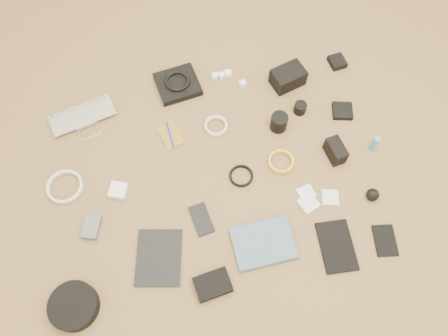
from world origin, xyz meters
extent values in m
cube|color=olive|center=(0.00, 0.00, -0.02)|extent=(4.00, 4.00, 0.04)
imported|color=silver|center=(-0.55, 0.32, 0.01)|extent=(0.33, 0.27, 0.02)
cube|color=black|center=(-0.12, 0.46, 0.02)|extent=(0.22, 0.21, 0.03)
torus|color=black|center=(-0.12, 0.46, 0.04)|extent=(0.12, 0.12, 0.01)
cube|color=white|center=(0.05, 0.48, 0.01)|extent=(0.04, 0.04, 0.03)
cube|color=white|center=(0.08, 0.48, 0.01)|extent=(0.03, 0.03, 0.03)
cube|color=white|center=(0.11, 0.48, 0.01)|extent=(0.04, 0.04, 0.03)
cube|color=white|center=(0.17, 0.41, 0.01)|extent=(0.04, 0.04, 0.03)
cube|color=black|center=(0.38, 0.40, 0.04)|extent=(0.17, 0.14, 0.08)
cube|color=black|center=(0.64, 0.47, 0.01)|extent=(0.08, 0.09, 0.03)
cube|color=olive|center=(-0.19, 0.20, 0.00)|extent=(0.12, 0.15, 0.01)
cylinder|color=#142DA2|center=(-0.19, 0.20, 0.01)|extent=(0.02, 0.13, 0.01)
torus|color=silver|center=(0.01, 0.21, 0.01)|extent=(0.11, 0.11, 0.01)
cylinder|color=black|center=(0.28, 0.17, 0.04)|extent=(0.09, 0.09, 0.08)
cylinder|color=black|center=(0.40, 0.23, 0.03)|extent=(0.06, 0.06, 0.05)
cube|color=black|center=(0.58, 0.20, 0.01)|extent=(0.10, 0.10, 0.02)
cube|color=white|center=(-0.43, -0.03, 0.01)|extent=(0.09, 0.09, 0.03)
torus|color=silver|center=(-0.64, 0.03, 0.01)|extent=(0.17, 0.17, 0.01)
torus|color=black|center=(0.08, -0.04, 0.00)|extent=(0.10, 0.10, 0.01)
torus|color=gold|center=(0.26, -0.01, 0.01)|extent=(0.14, 0.14, 0.01)
cube|color=black|center=(0.49, -0.01, 0.04)|extent=(0.08, 0.11, 0.08)
cylinder|color=#1BABAF|center=(0.66, 0.00, 0.04)|extent=(0.02, 0.02, 0.08)
cube|color=#555459|center=(-0.54, -0.16, 0.01)|extent=(0.09, 0.11, 0.03)
cube|color=black|center=(-0.29, -0.33, 0.00)|extent=(0.21, 0.25, 0.01)
cube|color=black|center=(-0.11, -0.20, 0.01)|extent=(0.09, 0.14, 0.01)
cube|color=silver|center=(0.33, -0.16, 0.00)|extent=(0.08, 0.08, 0.01)
cube|color=silver|center=(0.33, -0.21, 0.00)|extent=(0.09, 0.09, 0.01)
cube|color=silver|center=(0.42, -0.20, 0.00)|extent=(0.08, 0.08, 0.01)
sphere|color=black|center=(0.58, -0.22, 0.03)|extent=(0.06, 0.06, 0.05)
cylinder|color=black|center=(-0.61, -0.46, 0.02)|extent=(0.23, 0.23, 0.05)
cube|color=black|center=(-0.11, -0.46, 0.02)|extent=(0.15, 0.12, 0.03)
imported|color=#455F75|center=(0.12, -0.43, 0.01)|extent=(0.25, 0.19, 0.02)
cube|color=black|center=(0.39, -0.40, 0.01)|extent=(0.13, 0.21, 0.01)
cube|color=black|center=(0.58, -0.41, 0.01)|extent=(0.10, 0.13, 0.01)
camera|label=1|loc=(-0.12, -0.78, 1.66)|focal=35.00mm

